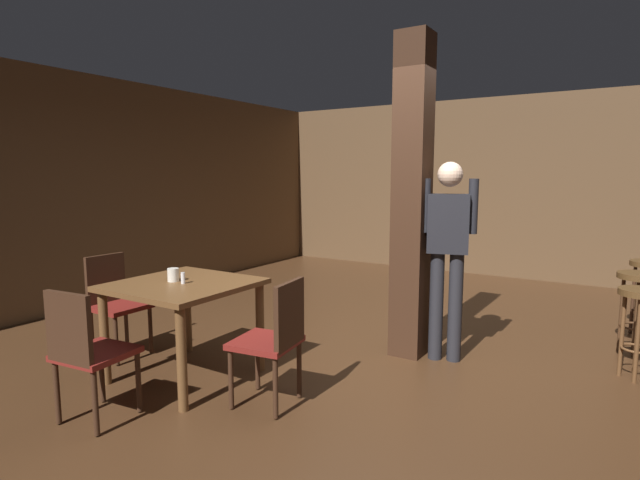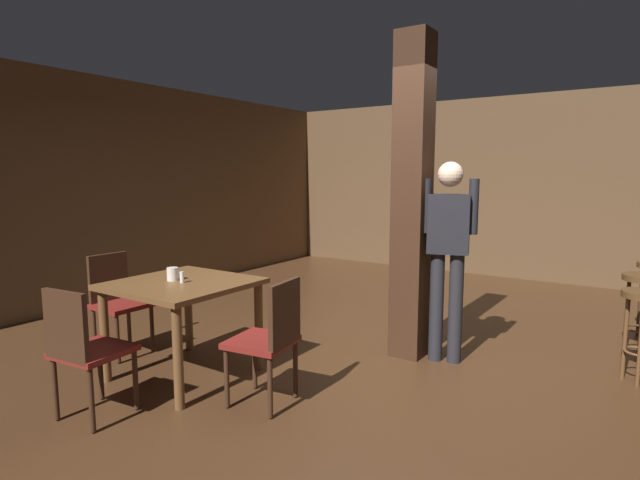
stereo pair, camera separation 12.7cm
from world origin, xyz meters
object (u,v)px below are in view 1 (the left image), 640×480
at_px(chair_east, 275,336).
at_px(salt_shaker, 183,278).
at_px(dining_table, 184,298).
at_px(bar_stool_mid, 638,293).
at_px(chair_west, 115,299).
at_px(bar_stool_near, 639,313).
at_px(standing_person, 448,247).
at_px(napkin_cup, 173,275).
at_px(chair_south, 86,349).

relative_size(chair_east, salt_shaker, 10.00).
xyz_separation_m(dining_table, bar_stool_mid, (3.05, 2.53, -0.09)).
height_order(chair_west, bar_stool_near, chair_west).
relative_size(chair_east, bar_stool_near, 1.22).
xyz_separation_m(dining_table, standing_person, (1.64, 1.47, 0.35)).
height_order(dining_table, bar_stool_mid, dining_table).
distance_m(chair_west, napkin_cup, 0.89).
distance_m(salt_shaker, standing_person, 2.20).
bearing_deg(salt_shaker, chair_south, -89.89).
xyz_separation_m(chair_west, chair_east, (1.83, -0.05, 0.00)).
height_order(salt_shaker, standing_person, standing_person).
xyz_separation_m(napkin_cup, bar_stool_near, (3.15, 1.89, -0.29)).
distance_m(napkin_cup, standing_person, 2.29).
bearing_deg(napkin_cup, chair_east, -0.38).
relative_size(dining_table, salt_shaker, 11.07).
height_order(chair_south, napkin_cup, chair_south).
bearing_deg(chair_south, chair_east, 44.06).
xyz_separation_m(chair_south, napkin_cup, (-0.13, 0.85, 0.32)).
relative_size(chair_west, bar_stool_near, 1.22).
bearing_deg(chair_west, bar_stool_mid, 32.24).
distance_m(chair_south, bar_stool_near, 4.07).
bearing_deg(bar_stool_mid, salt_shaker, -139.53).
distance_m(chair_west, chair_east, 1.83).
bearing_deg(napkin_cup, chair_west, 176.77).
height_order(chair_west, napkin_cup, chair_west).
bearing_deg(bar_stool_mid, dining_table, -140.32).
distance_m(chair_west, salt_shaker, 1.01).
xyz_separation_m(salt_shaker, standing_person, (1.60, 1.51, 0.18)).
xyz_separation_m(dining_table, napkin_cup, (-0.09, -0.02, 0.18)).
relative_size(chair_west, bar_stool_mid, 1.20).
xyz_separation_m(dining_table, chair_south, (0.04, -0.87, -0.14)).
bearing_deg(chair_east, bar_stool_mid, 50.11).
xyz_separation_m(chair_east, bar_stool_near, (2.14, 1.89, 0.03)).
bearing_deg(chair_south, dining_table, 92.80).
distance_m(chair_south, chair_east, 1.21).
bearing_deg(chair_east, napkin_cup, 179.62).
bearing_deg(bar_stool_near, standing_person, -164.28).
bearing_deg(standing_person, chair_east, -115.80).
xyz_separation_m(chair_south, standing_person, (1.60, 2.34, 0.50)).
bearing_deg(salt_shaker, bar_stool_mid, 40.47).
xyz_separation_m(dining_table, bar_stool_near, (3.06, 1.87, -0.11)).
bearing_deg(chair_south, standing_person, 55.70).
relative_size(chair_west, salt_shaker, 10.00).
xyz_separation_m(chair_south, bar_stool_near, (3.02, 2.74, 0.03)).
height_order(chair_south, bar_stool_near, chair_south).
xyz_separation_m(standing_person, bar_stool_near, (1.42, 0.40, -0.47)).
relative_size(chair_west, standing_person, 0.52).
height_order(chair_east, bar_stool_near, chair_east).
height_order(salt_shaker, bar_stool_mid, salt_shaker).
bearing_deg(bar_stool_near, napkin_cup, -149.05).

